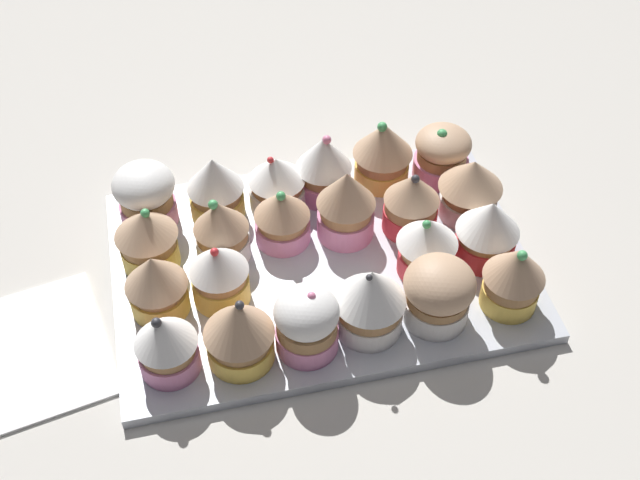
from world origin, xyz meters
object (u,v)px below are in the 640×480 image
at_px(cupcake_20, 383,151).
at_px(cupcake_8, 427,244).
at_px(cupcake_0, 166,343).
at_px(cupcake_1, 239,331).
at_px(cupcake_5, 514,276).
at_px(cupcake_14, 411,202).
at_px(cupcake_16, 145,195).
at_px(napkin, 44,347).
at_px(cupcake_17, 215,187).
at_px(cupcake_21, 442,153).
at_px(cupcake_11, 221,230).
at_px(cupcake_7, 219,273).
at_px(cupcake_3, 370,299).
at_px(cupcake_9, 488,229).
at_px(cupcake_6, 156,283).
at_px(cupcake_12, 282,216).
at_px(cupcake_13, 346,204).
at_px(cupcake_15, 471,186).
at_px(cupcake_4, 438,292).
at_px(cupcake_19, 324,166).
at_px(baking_tray, 320,264).
at_px(cupcake_2, 307,322).
at_px(cupcake_18, 277,182).
at_px(cupcake_10, 147,238).

bearing_deg(cupcake_20, cupcake_8, -87.60).
relative_size(cupcake_0, cupcake_1, 0.93).
xyz_separation_m(cupcake_5, cupcake_14, (-0.06, 0.12, -0.00)).
distance_m(cupcake_1, cupcake_16, 0.20).
bearing_deg(napkin, cupcake_17, 35.34).
xyz_separation_m(cupcake_17, cupcake_21, (0.25, 0.01, -0.01)).
bearing_deg(cupcake_11, cupcake_7, -100.01).
height_order(cupcake_3, cupcake_14, cupcake_3).
xyz_separation_m(cupcake_1, cupcake_9, (0.26, 0.07, -0.00)).
distance_m(cupcake_8, cupcake_16, 0.29).
relative_size(cupcake_3, cupcake_6, 1.14).
relative_size(cupcake_3, napkin, 0.52).
xyz_separation_m(cupcake_9, cupcake_14, (-0.06, 0.05, -0.00)).
relative_size(cupcake_12, cupcake_13, 0.81).
height_order(cupcake_7, cupcake_15, cupcake_7).
relative_size(cupcake_4, cupcake_14, 0.93).
relative_size(cupcake_11, cupcake_17, 0.98).
distance_m(cupcake_1, cupcake_13, 0.18).
distance_m(cupcake_19, napkin, 0.33).
xyz_separation_m(cupcake_9, cupcake_15, (0.00, 0.06, -0.00)).
xyz_separation_m(cupcake_13, cupcake_19, (-0.01, 0.06, -0.00)).
height_order(cupcake_16, napkin, cupcake_16).
height_order(cupcake_0, cupcake_15, same).
distance_m(cupcake_4, cupcake_12, 0.18).
relative_size(cupcake_1, cupcake_4, 1.09).
height_order(cupcake_11, cupcake_12, cupcake_11).
relative_size(baking_tray, cupcake_19, 5.12).
bearing_deg(cupcake_6, cupcake_11, 38.85).
bearing_deg(cupcake_12, cupcake_0, -133.96).
xyz_separation_m(cupcake_1, cupcake_6, (-0.07, 0.07, -0.00)).
relative_size(cupcake_3, cupcake_5, 1.03).
relative_size(cupcake_2, cupcake_4, 1.04).
relative_size(cupcake_4, cupcake_15, 0.98).
xyz_separation_m(cupcake_0, cupcake_17, (0.07, 0.18, 0.00)).
bearing_deg(cupcake_3, cupcake_14, 57.17).
bearing_deg(cupcake_11, cupcake_21, 14.63).
distance_m(cupcake_14, cupcake_19, 0.10).
distance_m(cupcake_5, napkin, 0.44).
bearing_deg(cupcake_20, cupcake_4, -90.64).
relative_size(cupcake_15, cupcake_17, 0.94).
xyz_separation_m(cupcake_1, cupcake_11, (0.00, 0.13, -0.00)).
bearing_deg(cupcake_16, cupcake_7, -63.82).
bearing_deg(cupcake_12, cupcake_1, -115.44).
bearing_deg(cupcake_3, cupcake_15, 41.26).
bearing_deg(cupcake_18, cupcake_9, -32.21).
bearing_deg(cupcake_18, cupcake_20, 6.44).
relative_size(cupcake_2, cupcake_9, 0.99).
bearing_deg(cupcake_5, cupcake_20, 110.01).
relative_size(cupcake_10, cupcake_15, 1.02).
height_order(cupcake_4, cupcake_19, cupcake_19).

